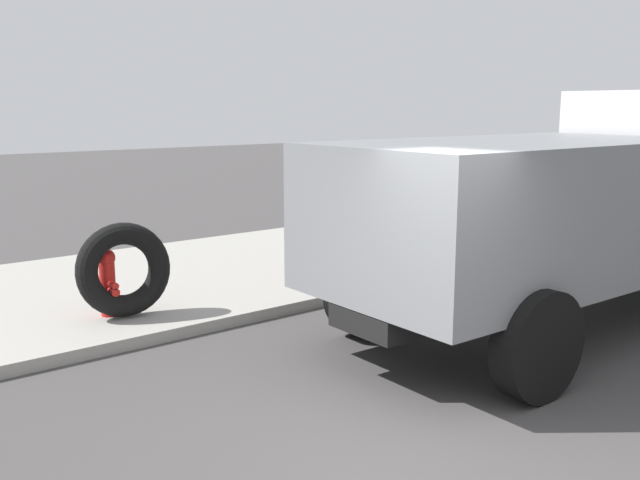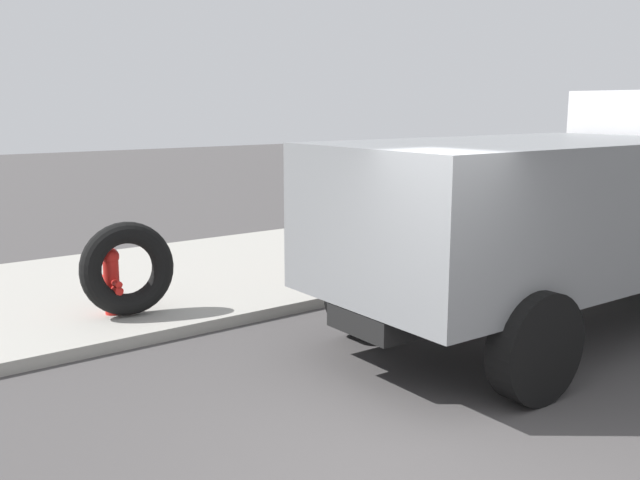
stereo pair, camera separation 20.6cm
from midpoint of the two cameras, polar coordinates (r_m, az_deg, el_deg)
The scene contains 6 objects.
ground_plane at distance 5.95m, azimuth 8.20°, elevation -17.36°, with size 80.00×80.00×0.00m, color #423F3F.
sidewalk_curb at distance 11.10m, azimuth -17.19°, elevation -3.90°, with size 36.00×5.00×0.15m, color #99968E.
fire_hydrant at distance 9.42m, azimuth -17.30°, elevation -3.11°, with size 0.23×0.51×0.87m.
loose_tire at distance 9.29m, azimuth -16.11°, elevation -2.32°, with size 1.20×1.20×0.28m, color black.
stop_sign at distance 10.34m, azimuth 0.80°, elevation 4.37°, with size 0.76×0.08×2.15m.
dump_truck_gray at distance 9.57m, azimuth 19.54°, elevation 3.05°, with size 7.07×2.96×3.00m.
Camera 1 is at (-3.97, -3.47, 2.80)m, focal length 39.82 mm.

